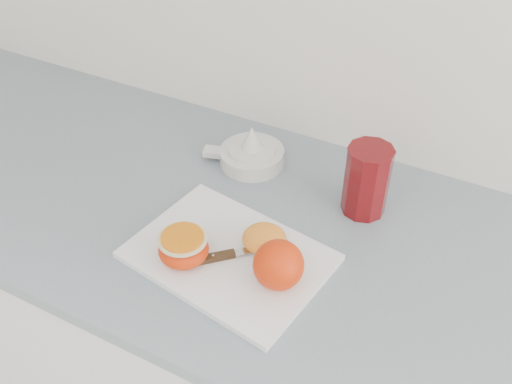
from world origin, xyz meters
TOP-DOWN VIEW (x-y plane):
  - counter at (0.08, 1.70)m, footprint 2.34×0.64m
  - cutting_board at (0.02, 1.60)m, footprint 0.36×0.28m
  - whole_orange at (0.12, 1.58)m, footprint 0.08×0.08m
  - half_orange at (-0.04, 1.55)m, footprint 0.08×0.08m
  - squeezed_shell at (0.06, 1.64)m, footprint 0.08×0.08m
  - paring_knife at (0.02, 1.58)m, footprint 0.13×0.13m
  - citrus_juicer at (-0.07, 1.86)m, footprint 0.17×0.13m
  - red_tumbler at (0.18, 1.83)m, footprint 0.08×0.08m

SIDE VIEW (x-z plane):
  - counter at x=0.08m, z-range 0.00..0.89m
  - cutting_board at x=0.02m, z-range 0.89..0.90m
  - paring_knife at x=0.02m, z-range 0.90..0.91m
  - citrus_juicer at x=-0.07m, z-range 0.87..0.96m
  - squeezed_shell at x=0.06m, z-range 0.90..0.94m
  - half_orange at x=-0.04m, z-range 0.90..0.95m
  - whole_orange at x=0.12m, z-range 0.90..0.98m
  - red_tumbler at x=0.18m, z-range 0.88..1.02m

